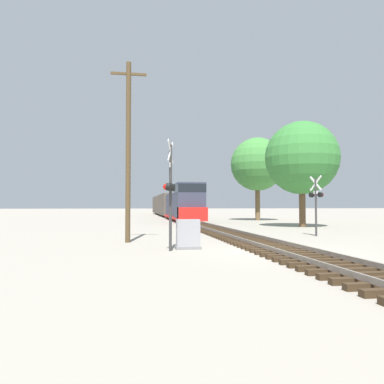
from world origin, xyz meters
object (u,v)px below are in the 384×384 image
Objects in this scene: utility_pole at (128,148)px; freight_train at (169,205)px; crossing_signal_near at (170,189)px; relay_cabinet at (188,235)px; crossing_signal_far at (316,199)px; tree_mid_background at (257,164)px; tree_far_right at (302,158)px.

freight_train is at bearing 81.53° from utility_pole.
crossing_signal_near is (-4.35, -44.68, 0.64)m from freight_train.
freight_train reaches higher than relay_cabinet.
crossing_signal_far reaches higher than relay_cabinet.
tree_mid_background reaches higher than relay_cabinet.
tree_mid_background is (0.86, 14.07, 0.99)m from tree_far_right.
tree_far_right reaches higher than crossing_signal_far.
tree_mid_background is at bearing 58.40° from utility_pole.
freight_train is 44.31m from relay_cabinet.
freight_train is 44.89m from crossing_signal_near.
tree_mid_background reaches higher than tree_far_right.
utility_pole is at bearing -121.60° from tree_mid_background.
tree_mid_background is (15.48, 25.16, 2.17)m from utility_pole.
crossing_signal_far is 0.40× the size of tree_far_right.
tree_far_right is at bearing 158.00° from crossing_signal_near.
crossing_signal_near is 3.59× the size of relay_cabinet.
freight_train is 5.39× the size of utility_pole.
relay_cabinet is (-8.63, -5.35, -1.63)m from crossing_signal_far.
tree_mid_background reaches higher than crossing_signal_far.
crossing_signal_near is at bearing -95.56° from freight_train.
crossing_signal_far is 10.34m from tree_far_right.
tree_mid_background reaches higher than utility_pole.
crossing_signal_far is 0.40× the size of utility_pole.
tree_mid_background is at bearing -29.91° from crossing_signal_far.
relay_cabinet is at bearing -94.56° from freight_train.
utility_pole is at bearing 80.99° from crossing_signal_far.
utility_pole reaches higher than crossing_signal_near.
utility_pole is at bearing -136.79° from crossing_signal_near.
crossing_signal_near is at bearing -130.82° from tree_far_right.
crossing_signal_far is (9.47, 5.88, -0.28)m from crossing_signal_near.
crossing_signal_far is at bearing 31.80° from relay_cabinet.
relay_cabinet is 0.14× the size of utility_pole.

